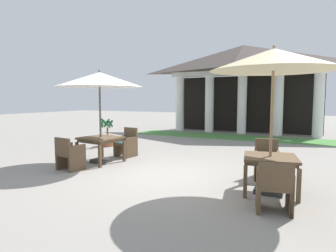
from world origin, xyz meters
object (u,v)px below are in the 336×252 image
object	(u,v)px
patio_umbrella_near_foreground	(99,80)
potted_palm_left_edge	(108,138)
patio_table_near_foreground	(101,140)
patio_umbrella_mid_left	(274,61)
patio_chair_mid_left_north	(267,161)
patio_chair_near_foreground_south	(69,154)
patio_table_mid_left	(270,161)
patio_chair_near_foreground_north	(126,144)
patio_chair_mid_left_south	(274,187)

from	to	relation	value
patio_umbrella_near_foreground	potted_palm_left_edge	distance (m)	3.59
patio_table_near_foreground	patio_umbrella_near_foreground	distance (m)	1.71
patio_umbrella_mid_left	potted_palm_left_edge	size ratio (longest dim) A/B	2.47
patio_umbrella_mid_left	patio_chair_mid_left_north	world-z (taller)	patio_umbrella_mid_left
patio_table_near_foreground	patio_chair_near_foreground_south	distance (m)	1.10
patio_table_near_foreground	patio_umbrella_mid_left	world-z (taller)	patio_umbrella_mid_left
patio_chair_near_foreground_south	patio_table_mid_left	world-z (taller)	patio_chair_near_foreground_south
patio_chair_near_foreground_north	potted_palm_left_edge	distance (m)	2.28
patio_umbrella_mid_left	patio_chair_mid_left_north	xyz separation A→B (m)	(-0.19, 1.00, -2.13)
patio_table_near_foreground	patio_chair_near_foreground_south	size ratio (longest dim) A/B	1.34
patio_umbrella_near_foreground	patio_chair_mid_left_south	world-z (taller)	patio_umbrella_near_foreground
patio_chair_near_foreground_south	patio_chair_mid_left_north	xyz separation A→B (m)	(4.68, 1.40, -0.00)
patio_chair_near_foreground_north	patio_chair_near_foreground_south	distance (m)	2.16
patio_umbrella_near_foreground	potted_palm_left_edge	size ratio (longest dim) A/B	2.31
patio_chair_near_foreground_south	patio_umbrella_mid_left	bearing A→B (deg)	12.50
patio_chair_near_foreground_north	patio_chair_mid_left_north	xyz separation A→B (m)	(4.39, -0.75, 0.00)
potted_palm_left_edge	patio_umbrella_near_foreground	bearing A→B (deg)	-55.38
patio_umbrella_near_foreground	patio_chair_near_foreground_south	size ratio (longest dim) A/B	3.11
patio_table_near_foreground	patio_table_mid_left	xyz separation A→B (m)	(4.73, -0.67, -0.01)
patio_table_near_foreground	patio_chair_near_foreground_north	size ratio (longest dim) A/B	1.26
patio_table_near_foreground	patio_chair_near_foreground_north	bearing A→B (deg)	82.13
patio_umbrella_near_foreground	potted_palm_left_edge	xyz separation A→B (m)	(-1.68, 2.43, -2.04)
patio_umbrella_near_foreground	patio_chair_mid_left_north	distance (m)	4.95
patio_chair_near_foreground_north	patio_table_mid_left	world-z (taller)	patio_chair_near_foreground_north
patio_chair_mid_left_south	patio_chair_mid_left_north	bearing A→B (deg)	90.00
patio_umbrella_near_foreground	patio_chair_mid_left_north	bearing A→B (deg)	4.12
patio_umbrella_near_foreground	patio_chair_mid_left_south	distance (m)	5.54
patio_chair_mid_left_south	patio_table_mid_left	bearing A→B (deg)	90.00
patio_table_near_foreground	potted_palm_left_edge	distance (m)	2.97
patio_chair_near_foreground_north	patio_umbrella_mid_left	world-z (taller)	patio_umbrella_mid_left
patio_chair_mid_left_north	patio_table_mid_left	bearing A→B (deg)	90.00
patio_chair_mid_left_south	patio_umbrella_near_foreground	bearing A→B (deg)	150.43
patio_umbrella_near_foreground	patio_table_mid_left	xyz separation A→B (m)	(4.73, -0.67, -1.73)
patio_chair_near_foreground_north	patio_umbrella_mid_left	xyz separation A→B (m)	(4.58, -1.75, 2.13)
patio_umbrella_near_foreground	potted_palm_left_edge	bearing A→B (deg)	124.62
patio_table_mid_left	patio_umbrella_mid_left	size ratio (longest dim) A/B	0.40
patio_umbrella_near_foreground	patio_chair_near_foreground_north	xyz separation A→B (m)	(0.15, 1.07, -1.95)
patio_umbrella_near_foreground	patio_chair_near_foreground_north	size ratio (longest dim) A/B	2.91
patio_umbrella_mid_left	patio_table_mid_left	bearing A→B (deg)	176.42
patio_chair_near_foreground_south	patio_table_mid_left	xyz separation A→B (m)	(4.87, 0.39, 0.22)
patio_table_mid_left	patio_chair_mid_left_south	size ratio (longest dim) A/B	1.35
patio_chair_mid_left_north	patio_table_near_foreground	bearing A→B (deg)	-6.70
patio_table_near_foreground	patio_umbrella_mid_left	xyz separation A→B (m)	(4.73, -0.67, 1.90)
patio_table_mid_left	patio_chair_near_foreground_south	bearing A→B (deg)	-175.37
patio_table_mid_left	patio_umbrella_mid_left	world-z (taller)	patio_umbrella_mid_left
patio_chair_near_foreground_north	patio_chair_mid_left_south	bearing A→B (deg)	157.98
patio_table_mid_left	patio_chair_mid_left_south	bearing A→B (deg)	-79.18
patio_umbrella_mid_left	patio_chair_mid_left_south	world-z (taller)	patio_umbrella_mid_left
patio_table_near_foreground	patio_chair_near_foreground_south	xyz separation A→B (m)	(-0.15, -1.07, -0.23)
patio_chair_mid_left_south	patio_chair_near_foreground_north	bearing A→B (deg)	139.28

